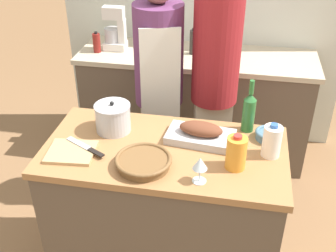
% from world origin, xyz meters
% --- Properties ---
extents(kitchen_island, '(1.31, 0.68, 0.93)m').
position_xyz_m(kitchen_island, '(0.00, 0.00, 0.47)').
color(kitchen_island, brown).
rests_on(kitchen_island, ground_plane).
extents(back_counter, '(1.94, 0.60, 0.92)m').
position_xyz_m(back_counter, '(0.00, 1.38, 0.46)').
color(back_counter, brown).
rests_on(back_counter, ground_plane).
extents(roasting_pan, '(0.39, 0.24, 0.11)m').
position_xyz_m(roasting_pan, '(0.18, 0.12, 0.97)').
color(roasting_pan, '#BCBCC1').
rests_on(roasting_pan, kitchen_island).
extents(wicker_basket, '(0.29, 0.29, 0.05)m').
position_xyz_m(wicker_basket, '(-0.07, -0.17, 0.96)').
color(wicker_basket, brown).
rests_on(wicker_basket, kitchen_island).
extents(cutting_board, '(0.26, 0.24, 0.02)m').
position_xyz_m(cutting_board, '(-0.47, -0.13, 0.94)').
color(cutting_board, tan).
rests_on(cutting_board, kitchen_island).
extents(stock_pot, '(0.20, 0.20, 0.19)m').
position_xyz_m(stock_pot, '(-0.32, 0.13, 1.01)').
color(stock_pot, '#B7B7BC').
rests_on(stock_pot, kitchen_island).
extents(mixing_bowl, '(0.15, 0.15, 0.05)m').
position_xyz_m(mixing_bowl, '(0.55, 0.20, 0.96)').
color(mixing_bowl, slate).
rests_on(mixing_bowl, kitchen_island).
extents(juice_jug, '(0.10, 0.10, 0.19)m').
position_xyz_m(juice_jug, '(0.38, -0.10, 1.02)').
color(juice_jug, orange).
rests_on(juice_jug, kitchen_island).
extents(milk_jug, '(0.10, 0.10, 0.19)m').
position_xyz_m(milk_jug, '(0.56, 0.04, 1.02)').
color(milk_jug, white).
rests_on(milk_jug, kitchen_island).
extents(wine_bottle_green, '(0.07, 0.07, 0.31)m').
position_xyz_m(wine_bottle_green, '(0.43, 0.27, 1.05)').
color(wine_bottle_green, '#28662D').
rests_on(wine_bottle_green, kitchen_island).
extents(wine_glass_left, '(0.07, 0.07, 0.14)m').
position_xyz_m(wine_glass_left, '(0.22, -0.24, 1.03)').
color(wine_glass_left, silver).
rests_on(wine_glass_left, kitchen_island).
extents(knife_chef, '(0.25, 0.16, 0.01)m').
position_xyz_m(knife_chef, '(-0.40, -0.10, 0.95)').
color(knife_chef, '#B7B7BC').
rests_on(knife_chef, cutting_board).
extents(stand_mixer, '(0.18, 0.14, 0.36)m').
position_xyz_m(stand_mixer, '(-0.68, 1.38, 1.07)').
color(stand_mixer, silver).
rests_on(stand_mixer, back_counter).
extents(condiment_bottle_tall, '(0.06, 0.06, 0.17)m').
position_xyz_m(condiment_bottle_tall, '(-0.81, 1.29, 1.00)').
color(condiment_bottle_tall, maroon).
rests_on(condiment_bottle_tall, back_counter).
extents(condiment_bottle_short, '(0.06, 0.06, 0.19)m').
position_xyz_m(condiment_bottle_short, '(0.30, 1.40, 1.01)').
color(condiment_bottle_short, '#332D28').
rests_on(condiment_bottle_short, back_counter).
extents(condiment_bottle_extra, '(0.06, 0.06, 0.21)m').
position_xyz_m(condiment_bottle_extra, '(-0.04, 1.39, 1.02)').
color(condiment_bottle_extra, '#332D28').
rests_on(condiment_bottle_extra, back_counter).
extents(person_cook_aproned, '(0.33, 0.36, 1.70)m').
position_xyz_m(person_cook_aproned, '(-0.18, 0.73, 0.94)').
color(person_cook_aproned, beige).
rests_on(person_cook_aproned, ground_plane).
extents(person_cook_guest, '(0.31, 0.31, 1.80)m').
position_xyz_m(person_cook_guest, '(0.20, 0.73, 1.01)').
color(person_cook_guest, beige).
rests_on(person_cook_guest, ground_plane).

